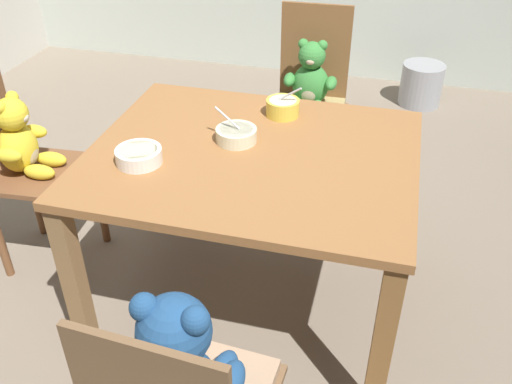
{
  "coord_description": "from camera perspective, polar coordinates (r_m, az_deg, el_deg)",
  "views": [
    {
      "loc": [
        0.44,
        -1.64,
        1.72
      ],
      "look_at": [
        0.0,
        0.05,
        0.52
      ],
      "focal_mm": 39.44,
      "sensor_mm": 36.0,
      "label": 1
    }
  ],
  "objects": [
    {
      "name": "porridge_bowl_yellow_far_center",
      "position": [
        2.21,
        2.73,
        8.59
      ],
      "size": [
        0.14,
        0.13,
        0.13
      ],
      "color": "gold",
      "rests_on": "dining_table"
    },
    {
      "name": "teddy_chair_near_left",
      "position": [
        2.5,
        -22.68,
        3.76
      ],
      "size": [
        0.41,
        0.39,
        0.95
      ],
      "rotation": [
        0.0,
        0.0,
        0.07
      ],
      "color": "brown",
      "rests_on": "ground_plane"
    },
    {
      "name": "metal_pail",
      "position": [
        4.11,
        16.42,
        10.42
      ],
      "size": [
        0.29,
        0.29,
        0.29
      ],
      "primitive_type": "cylinder",
      "color": "#93969B",
      "rests_on": "ground_plane"
    },
    {
      "name": "porridge_bowl_cream_center",
      "position": [
        2.02,
        -2.02,
        5.85
      ],
      "size": [
        0.16,
        0.15,
        0.12
      ],
      "color": "beige",
      "rests_on": "dining_table"
    },
    {
      "name": "porridge_bowl_white_near_left",
      "position": [
        1.93,
        -11.8,
        3.64
      ],
      "size": [
        0.16,
        0.16,
        0.05
      ],
      "color": "white",
      "rests_on": "dining_table"
    },
    {
      "name": "ground_plane",
      "position": [
        2.43,
        -0.3,
        -11.29
      ],
      "size": [
        5.2,
        5.2,
        0.04
      ],
      "color": "#796B5B"
    },
    {
      "name": "teddy_chair_far_center",
      "position": [
        2.8,
        5.44,
        9.71
      ],
      "size": [
        0.38,
        0.38,
        0.96
      ],
      "rotation": [
        0.0,
        0.0,
        -1.54
      ],
      "color": "brown",
      "rests_on": "ground_plane"
    },
    {
      "name": "dining_table",
      "position": [
        2.02,
        -0.36,
        1.49
      ],
      "size": [
        1.14,
        0.93,
        0.73
      ],
      "color": "#925F34",
      "rests_on": "ground_plane"
    }
  ]
}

